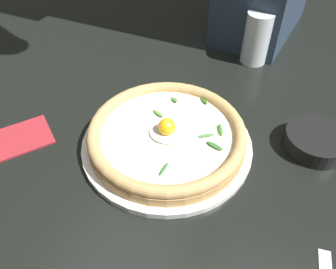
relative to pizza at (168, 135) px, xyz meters
name	(u,v)px	position (x,y,z in m)	size (l,w,h in m)	color
ground_plane	(164,156)	(0.00, 0.01, -0.05)	(2.40, 2.40, 0.03)	black
pizza_plate	(168,144)	(0.00, 0.00, -0.02)	(0.32, 0.32, 0.01)	white
pizza	(168,135)	(0.00, 0.00, 0.00)	(0.30, 0.30, 0.06)	tan
side_bowl	(316,141)	(-0.26, -0.11, -0.01)	(0.12, 0.12, 0.03)	black
drinking_glass	(256,42)	(-0.08, -0.36, 0.02)	(0.06, 0.06, 0.13)	silver
folded_napkin	(14,140)	(0.28, 0.10, -0.03)	(0.14, 0.09, 0.01)	#A1252D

